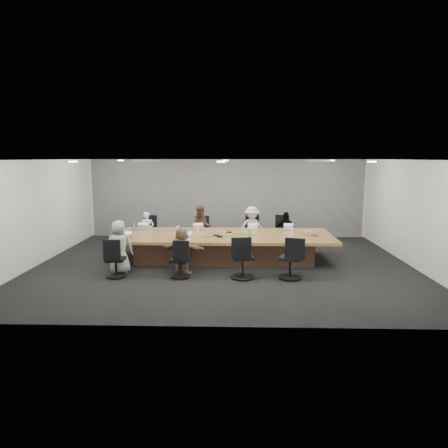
{
  "coord_description": "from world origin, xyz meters",
  "views": [
    {
      "loc": [
        0.32,
        -10.43,
        2.85
      ],
      "look_at": [
        0.0,
        0.4,
        1.05
      ],
      "focal_mm": 32.0,
      "sensor_mm": 36.0,
      "label": 1
    }
  ],
  "objects_px": {
    "person_1": "(202,228)",
    "bottle_clear": "(178,230)",
    "laptop_4": "(125,239)",
    "person_4": "(119,247)",
    "chair_1": "(203,235)",
    "snack_packet": "(314,235)",
    "laptop_1": "(200,229)",
    "stapler": "(220,236)",
    "chair_7": "(290,261)",
    "person_3": "(285,231)",
    "laptop_3": "(288,229)",
    "chair_2": "(251,235)",
    "chair_3": "(284,234)",
    "chair_4": "(116,262)",
    "bottle_green_right": "(249,233)",
    "chair_0": "(150,234)",
    "laptop_2": "(253,229)",
    "laptop_0": "(143,229)",
    "laptop_5": "(185,240)",
    "bottle_green_left": "(134,226)",
    "chair_5": "(180,263)",
    "person_0": "(147,231)",
    "chair_6": "(242,261)",
    "person_5": "(182,251)",
    "person_2": "(252,228)",
    "canvas_bag": "(307,233)",
    "mug_brown": "(130,231)",
    "conference_table": "(224,246)"
  },
  "relations": [
    {
      "from": "chair_0",
      "to": "laptop_2",
      "type": "height_order",
      "value": "chair_0"
    },
    {
      "from": "laptop_4",
      "to": "laptop_5",
      "type": "distance_m",
      "value": 1.56
    },
    {
      "from": "chair_0",
      "to": "chair_4",
      "type": "bearing_deg",
      "value": 91.21
    },
    {
      "from": "laptop_5",
      "to": "bottle_clear",
      "type": "xyz_separation_m",
      "value": [
        -0.3,
        0.82,
        0.11
      ]
    },
    {
      "from": "laptop_2",
      "to": "person_5",
      "type": "height_order",
      "value": "person_5"
    },
    {
      "from": "chair_6",
      "to": "person_0",
      "type": "relative_size",
      "value": 0.74
    },
    {
      "from": "person_4",
      "to": "snack_packet",
      "type": "bearing_deg",
      "value": 178.68
    },
    {
      "from": "bottle_green_right",
      "to": "stapler",
      "type": "distance_m",
      "value": 0.82
    },
    {
      "from": "chair_7",
      "to": "person_0",
      "type": "height_order",
      "value": "person_0"
    },
    {
      "from": "person_4",
      "to": "bottle_clear",
      "type": "height_order",
      "value": "person_4"
    },
    {
      "from": "stapler",
      "to": "bottle_green_right",
      "type": "bearing_deg",
      "value": 31.87
    },
    {
      "from": "person_3",
      "to": "snack_packet",
      "type": "distance_m",
      "value": 1.63
    },
    {
      "from": "laptop_5",
      "to": "snack_packet",
      "type": "relative_size",
      "value": 1.75
    },
    {
      "from": "chair_7",
      "to": "person_4",
      "type": "height_order",
      "value": "person_4"
    },
    {
      "from": "person_3",
      "to": "laptop_3",
      "type": "xyz_separation_m",
      "value": [
        0.0,
        -0.55,
        0.15
      ]
    },
    {
      "from": "chair_1",
      "to": "laptop_4",
      "type": "bearing_deg",
      "value": 54.4
    },
    {
      "from": "chair_4",
      "to": "chair_5",
      "type": "xyz_separation_m",
      "value": [
        1.56,
        0.0,
        -0.01
      ]
    },
    {
      "from": "laptop_1",
      "to": "snack_packet",
      "type": "bearing_deg",
      "value": 148.9
    },
    {
      "from": "chair_4",
      "to": "laptop_0",
      "type": "bearing_deg",
      "value": 84.89
    },
    {
      "from": "mug_brown",
      "to": "bottle_green_left",
      "type": "bearing_deg",
      "value": 90.0
    },
    {
      "from": "chair_6",
      "to": "person_2",
      "type": "xyz_separation_m",
      "value": [
        0.34,
        3.05,
        0.24
      ]
    },
    {
      "from": "person_1",
      "to": "stapler",
      "type": "xyz_separation_m",
      "value": [
        0.64,
        -1.79,
        0.08
      ]
    },
    {
      "from": "chair_6",
      "to": "laptop_4",
      "type": "relative_size",
      "value": 3.01
    },
    {
      "from": "chair_3",
      "to": "chair_4",
      "type": "xyz_separation_m",
      "value": [
        -4.43,
        -3.4,
        -0.05
      ]
    },
    {
      "from": "chair_2",
      "to": "bottle_green_left",
      "type": "bearing_deg",
      "value": 10.86
    },
    {
      "from": "laptop_0",
      "to": "laptop_5",
      "type": "distance_m",
      "value": 2.17
    },
    {
      "from": "chair_0",
      "to": "laptop_2",
      "type": "distance_m",
      "value": 3.43
    },
    {
      "from": "bottle_green_left",
      "to": "person_1",
      "type": "bearing_deg",
      "value": 25.38
    },
    {
      "from": "bottle_green_left",
      "to": "snack_packet",
      "type": "height_order",
      "value": "bottle_green_left"
    },
    {
      "from": "chair_1",
      "to": "snack_packet",
      "type": "height_order",
      "value": "snack_packet"
    },
    {
      "from": "chair_5",
      "to": "laptop_0",
      "type": "bearing_deg",
      "value": 133.45
    },
    {
      "from": "chair_2",
      "to": "laptop_2",
      "type": "xyz_separation_m",
      "value": [
        0.0,
        -0.9,
        0.34
      ]
    },
    {
      "from": "bottle_green_right",
      "to": "stapler",
      "type": "height_order",
      "value": "bottle_green_right"
    },
    {
      "from": "laptop_0",
      "to": "snack_packet",
      "type": "relative_size",
      "value": 1.97
    },
    {
      "from": "person_1",
      "to": "bottle_clear",
      "type": "xyz_separation_m",
      "value": [
        -0.55,
        -1.33,
        0.16
      ]
    },
    {
      "from": "person_1",
      "to": "laptop_1",
      "type": "relative_size",
      "value": 4.48
    },
    {
      "from": "canvas_bag",
      "to": "snack_packet",
      "type": "xyz_separation_m",
      "value": [
        0.19,
        -0.1,
        -0.05
      ]
    },
    {
      "from": "person_5",
      "to": "laptop_5",
      "type": "xyz_separation_m",
      "value": [
        0.0,
        0.55,
        0.16
      ]
    },
    {
      "from": "stapler",
      "to": "chair_7",
      "type": "bearing_deg",
      "value": -11.73
    },
    {
      "from": "person_1",
      "to": "laptop_5",
      "type": "height_order",
      "value": "person_1"
    },
    {
      "from": "person_5",
      "to": "person_3",
      "type": "bearing_deg",
      "value": -124.64
    },
    {
      "from": "chair_1",
      "to": "bottle_green_right",
      "type": "xyz_separation_m",
      "value": [
        1.44,
        -2.04,
        0.47
      ]
    },
    {
      "from": "chair_2",
      "to": "laptop_1",
      "type": "bearing_deg",
      "value": 20.8
    },
    {
      "from": "person_5",
      "to": "bottle_clear",
      "type": "xyz_separation_m",
      "value": [
        -0.3,
        1.37,
        0.27
      ]
    },
    {
      "from": "laptop_4",
      "to": "person_0",
      "type": "bearing_deg",
      "value": 83.96
    },
    {
      "from": "laptop_4",
      "to": "person_4",
      "type": "bearing_deg",
      "value": -93.52
    },
    {
      "from": "chair_2",
      "to": "stapler",
      "type": "height_order",
      "value": "chair_2"
    },
    {
      "from": "chair_2",
      "to": "person_2",
      "type": "xyz_separation_m",
      "value": [
        0.0,
        -0.35,
        0.27
      ]
    },
    {
      "from": "conference_table",
      "to": "laptop_2",
      "type": "relative_size",
      "value": 21.09
    },
    {
      "from": "laptop_1",
      "to": "bottle_clear",
      "type": "xyz_separation_m",
      "value": [
        -0.55,
        -0.78,
        0.11
      ]
    }
  ]
}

